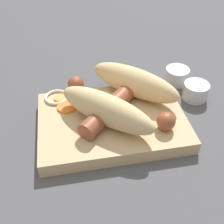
{
  "coord_description": "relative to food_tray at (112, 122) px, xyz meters",
  "views": [
    {
      "loc": [
        -0.06,
        -0.34,
        0.33
      ],
      "look_at": [
        0.0,
        0.0,
        0.03
      ],
      "focal_mm": 45.0,
      "sensor_mm": 36.0,
      "label": 1
    }
  ],
  "objects": [
    {
      "name": "condiment_cup_far",
      "position": [
        0.15,
        0.11,
        0.0
      ],
      "size": [
        0.05,
        0.05,
        0.03
      ],
      "color": "silver",
      "rests_on": "ground_plane"
    },
    {
      "name": "pickled_veggies",
      "position": [
        -0.07,
        0.06,
        0.01
      ],
      "size": [
        0.08,
        0.08,
        0.01
      ],
      "color": "orange",
      "rests_on": "food_tray"
    },
    {
      "name": "condiment_cup_near",
      "position": [
        0.17,
        0.05,
        0.0
      ],
      "size": [
        0.05,
        0.05,
        0.03
      ],
      "color": "silver",
      "rests_on": "ground_plane"
    },
    {
      "name": "bread_roll",
      "position": [
        0.02,
        0.02,
        0.04
      ],
      "size": [
        0.21,
        0.21,
        0.05
      ],
      "color": "#DBBC84",
      "rests_on": "food_tray"
    },
    {
      "name": "ground_plane",
      "position": [
        0.0,
        0.0,
        -0.01
      ],
      "size": [
        3.0,
        3.0,
        0.0
      ],
      "primitive_type": "plane",
      "color": "#4C4C51"
    },
    {
      "name": "food_tray",
      "position": [
        0.0,
        0.0,
        0.0
      ],
      "size": [
        0.24,
        0.17,
        0.02
      ],
      "color": "tan",
      "rests_on": "ground_plane"
    },
    {
      "name": "sausage",
      "position": [
        0.01,
        0.02,
        0.03
      ],
      "size": [
        0.16,
        0.15,
        0.03
      ],
      "color": "brown",
      "rests_on": "food_tray"
    }
  ]
}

